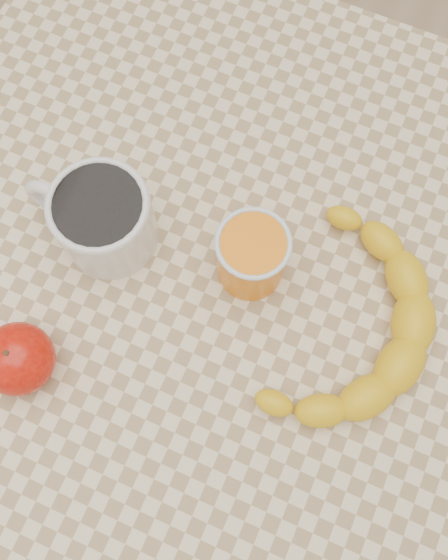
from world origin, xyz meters
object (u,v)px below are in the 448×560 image
at_px(orange_juice_glass, 252,256).
at_px(banana, 349,327).
at_px(table, 224,305).
at_px(coffee_mug, 101,218).
at_px(apple, 18,359).

xyz_separation_m(orange_juice_glass, banana, (0.12, -0.02, -0.02)).
relative_size(table, coffee_mug, 5.50).
xyz_separation_m(table, banana, (0.14, 0.00, 0.11)).
xyz_separation_m(table, orange_juice_glass, (0.02, 0.03, 0.13)).
bearing_deg(banana, orange_juice_glass, 177.68).
xyz_separation_m(apple, banana, (0.29, 0.17, -0.01)).
height_order(orange_juice_glass, banana, orange_juice_glass).
bearing_deg(orange_juice_glass, table, -124.73).
bearing_deg(banana, table, -169.56).
distance_m(coffee_mug, apple, 0.17).
relative_size(apple, banana, 0.28).
bearing_deg(apple, coffee_mug, 85.32).
bearing_deg(coffee_mug, table, -1.38).
bearing_deg(apple, table, 46.28).
bearing_deg(table, orange_juice_glass, 55.27).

